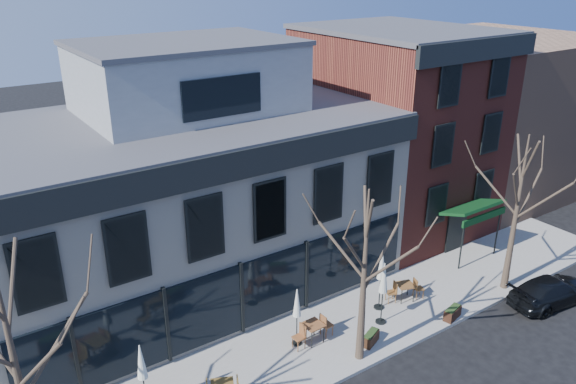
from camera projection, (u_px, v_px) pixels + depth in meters
ground at (242, 336)px, 23.25m from camera, size 120.00×120.00×0.00m
sidewalk_front at (336, 333)px, 23.27m from camera, size 33.50×4.70×0.15m
corner_building at (184, 192)px, 25.36m from camera, size 18.39×10.39×11.10m
red_brick_building at (394, 129)px, 31.70m from camera, size 8.20×11.78×11.18m
bg_building at (490, 111)px, 37.94m from camera, size 12.00×12.00×10.00m
tree_corner at (18, 377)px, 14.76m from camera, size 3.93×3.98×7.92m
tree_mid at (364, 276)px, 20.40m from camera, size 3.50×3.55×7.04m
tree_right at (517, 212)px, 25.01m from camera, size 3.72×3.77×7.48m
parked_sedan at (551, 291)px, 25.28m from camera, size 4.53×2.29×1.26m
cafe_set_3 at (313, 331)px, 22.48m from camera, size 1.93×0.80×1.01m
cafe_set_5 at (405, 290)px, 25.31m from camera, size 1.87×1.05×0.96m
umbrella_0 at (142, 365)px, 18.43m from camera, size 0.44×0.44×2.73m
umbrella_2 at (297, 306)px, 21.86m from camera, size 0.41×0.41×2.54m
umbrella_3 at (384, 281)px, 23.12m from camera, size 0.46×0.46×2.86m
umbrella_4 at (381, 268)px, 24.12m from camera, size 0.46×0.46×2.85m
planter_2 at (371, 338)px, 22.48m from camera, size 0.98×0.69×0.51m
planter_3 at (452, 313)px, 24.06m from camera, size 1.01×0.60×0.53m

